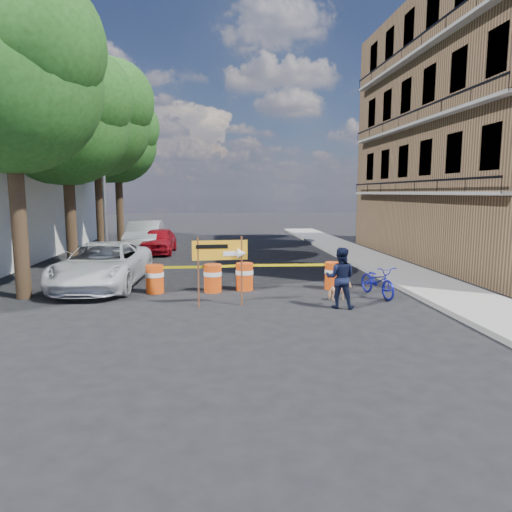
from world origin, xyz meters
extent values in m
plane|color=black|center=(0.00, 0.00, 0.00)|extent=(120.00, 120.00, 0.00)
cube|color=gray|center=(6.20, 6.00, 0.07)|extent=(2.40, 40.00, 0.15)
cube|color=olive|center=(12.00, 8.00, 6.00)|extent=(8.00, 16.00, 12.00)
cylinder|color=#332316|center=(-6.80, 2.00, 2.52)|extent=(0.44, 0.44, 5.04)
sphere|color=#1D4614|center=(-6.80, 2.00, 6.30)|extent=(5.20, 5.20, 5.20)
sphere|color=#1D4614|center=(-5.89, 1.48, 7.20)|extent=(3.90, 3.90, 3.90)
cylinder|color=#332316|center=(-6.80, 7.00, 2.38)|extent=(0.44, 0.44, 4.76)
sphere|color=#1D4614|center=(-6.80, 7.00, 5.95)|extent=(5.00, 5.00, 5.00)
sphere|color=#1D4614|center=(-5.92, 6.50, 6.80)|extent=(3.75, 3.75, 3.75)
sphere|color=#1D4614|center=(-7.55, 7.62, 5.27)|extent=(3.50, 3.50, 3.50)
cylinder|color=#332316|center=(-6.80, 12.00, 2.66)|extent=(0.44, 0.44, 5.32)
sphere|color=#1D4614|center=(-6.80, 12.00, 6.65)|extent=(5.40, 5.40, 5.40)
sphere|color=#1D4614|center=(-5.85, 11.46, 7.60)|extent=(4.05, 4.05, 4.05)
sphere|color=#1D4614|center=(-7.61, 12.68, 5.89)|extent=(3.78, 3.78, 3.78)
cylinder|color=#332316|center=(-6.80, 17.00, 2.46)|extent=(0.44, 0.44, 4.93)
sphere|color=#1D4614|center=(-6.80, 17.00, 6.16)|extent=(4.80, 4.80, 4.80)
sphere|color=#1D4614|center=(-5.96, 16.52, 7.04)|extent=(3.60, 3.60, 3.60)
sphere|color=#1D4614|center=(-7.52, 17.60, 5.46)|extent=(3.36, 3.36, 3.36)
cylinder|color=gray|center=(-6.00, 9.50, 4.00)|extent=(0.16, 0.16, 8.00)
cylinder|color=gray|center=(-5.50, 9.50, 7.90)|extent=(1.00, 0.12, 0.12)
cube|color=silver|center=(-5.00, 9.50, 7.85)|extent=(0.35, 0.18, 0.12)
cylinder|color=#EB450D|center=(-2.94, 2.35, 0.45)|extent=(0.56, 0.56, 0.90)
cylinder|color=white|center=(-2.94, 2.35, 0.60)|extent=(0.58, 0.58, 0.14)
cylinder|color=#EB450D|center=(-1.10, 2.32, 0.45)|extent=(0.56, 0.56, 0.90)
cylinder|color=white|center=(-1.10, 2.32, 0.60)|extent=(0.58, 0.58, 0.14)
cylinder|color=#EB450D|center=(-0.07, 2.50, 0.45)|extent=(0.56, 0.56, 0.90)
cylinder|color=white|center=(-0.07, 2.50, 0.60)|extent=(0.58, 0.58, 0.14)
cylinder|color=#EB450D|center=(2.86, 2.36, 0.45)|extent=(0.56, 0.56, 0.90)
cylinder|color=white|center=(2.86, 2.36, 0.60)|extent=(0.58, 0.58, 0.14)
cylinder|color=#592D19|center=(-1.50, 0.36, 0.99)|extent=(0.05, 0.05, 1.98)
cylinder|color=#592D19|center=(-0.29, 0.45, 0.99)|extent=(0.05, 0.05, 1.98)
cube|color=orange|center=(-0.89, 0.40, 1.59)|extent=(1.54, 0.14, 0.55)
cube|color=white|center=(-0.58, 0.40, 1.49)|extent=(0.44, 0.04, 0.13)
cone|color=white|center=(-0.29, 0.43, 1.49)|extent=(0.26, 0.30, 0.29)
cube|color=black|center=(-1.11, 0.37, 1.70)|extent=(0.88, 0.07, 0.11)
imported|color=black|center=(2.40, -0.07, 0.84)|extent=(0.99, 0.88, 1.69)
imported|color=#121699|center=(3.94, 1.20, 0.92)|extent=(0.81, 1.07, 1.84)
imported|color=#E0AE80|center=(2.63, 0.80, 0.28)|extent=(0.72, 0.46, 0.56)
imported|color=silver|center=(-4.80, 3.50, 0.75)|extent=(2.80, 5.53, 1.50)
imported|color=#A00D18|center=(-3.90, 12.12, 0.68)|extent=(1.70, 4.01, 1.35)
imported|color=#BABBC2|center=(-4.80, 13.33, 0.81)|extent=(1.81, 4.95, 1.62)
camera|label=1|loc=(-1.10, -12.13, 3.16)|focal=32.00mm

